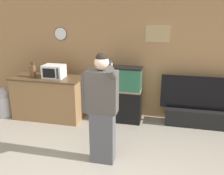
% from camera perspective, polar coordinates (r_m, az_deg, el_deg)
% --- Properties ---
extents(wall_back_paneled, '(10.00, 0.08, 2.60)m').
position_cam_1_polar(wall_back_paneled, '(5.61, 4.38, 6.32)').
color(wall_back_paneled, '#A87A4C').
rests_on(wall_back_paneled, ground_plane).
extents(counter_island, '(1.57, 0.68, 0.96)m').
position_cam_1_polar(counter_island, '(5.80, -14.32, -2.24)').
color(counter_island, olive).
rests_on(counter_island, ground_plane).
extents(microwave, '(0.45, 0.35, 0.28)m').
position_cam_1_polar(microwave, '(5.54, -13.13, 3.62)').
color(microwave, white).
rests_on(microwave, counter_island).
extents(knife_block, '(0.10, 0.10, 0.36)m').
position_cam_1_polar(knife_block, '(5.71, -17.70, 3.68)').
color(knife_block, brown).
rests_on(knife_block, counter_island).
extents(aquarium_on_stand, '(0.89, 0.35, 1.23)m').
position_cam_1_polar(aquarium_on_stand, '(5.41, 2.09, -1.61)').
color(aquarium_on_stand, black).
rests_on(aquarium_on_stand, ground_plane).
extents(tv_on_stand, '(1.58, 0.40, 1.07)m').
position_cam_1_polar(tv_on_stand, '(5.60, 18.94, -5.21)').
color(tv_on_stand, black).
rests_on(tv_on_stand, ground_plane).
extents(person_standing, '(0.56, 0.43, 1.79)m').
position_cam_1_polar(person_standing, '(3.85, -2.40, -4.70)').
color(person_standing, '#515156').
rests_on(person_standing, ground_plane).
extents(trash_bin, '(0.31, 0.31, 0.68)m').
position_cam_1_polar(trash_bin, '(6.24, -23.34, -3.05)').
color(trash_bin, '#B7B7BC').
rests_on(trash_bin, ground_plane).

